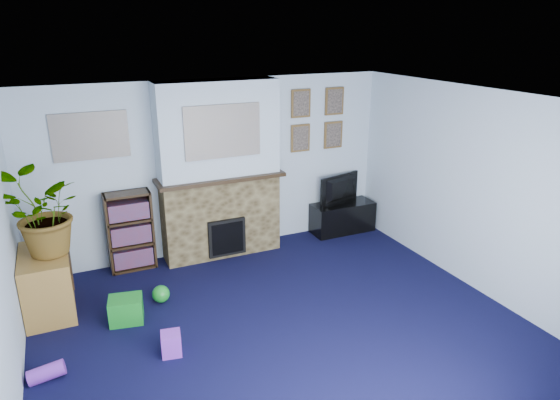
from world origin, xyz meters
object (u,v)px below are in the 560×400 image
tv_stand (342,218)px  bookshelf (130,233)px  television (343,189)px  sideboard (47,283)px

tv_stand → bookshelf: size_ratio=0.93×
television → sideboard: television is taller
television → tv_stand: bearing=75.7°
tv_stand → television: size_ratio=1.28×
tv_stand → sideboard: bearing=-171.5°
sideboard → bookshelf: bearing=34.6°
television → bookshelf: (-3.17, 0.06, -0.18)m
tv_stand → bookshelf: bookshelf is taller
television → bookshelf: size_ratio=0.72×
tv_stand → television: television is taller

